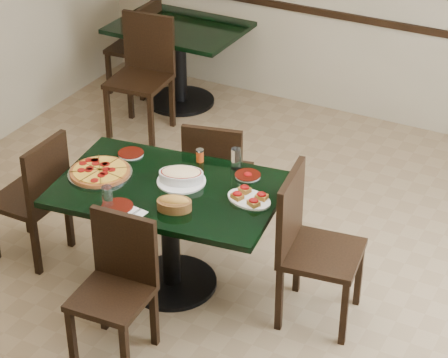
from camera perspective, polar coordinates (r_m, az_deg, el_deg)
The scene contains 20 objects.
floor at distance 5.84m, azimuth -1.06°, elevation -6.44°, with size 5.50×5.50×0.00m, color #7B6647.
main_table at distance 5.46m, azimuth -3.58°, elevation -2.14°, with size 1.48×1.05×0.75m.
back_table at distance 7.91m, azimuth -2.94°, elevation 8.45°, with size 1.15×0.84×0.75m.
chair_far at distance 6.02m, azimuth -0.52°, elevation 0.47°, with size 0.50×0.50×0.88m.
chair_near at distance 5.05m, azimuth -6.97°, elevation -6.54°, with size 0.44×0.44×0.88m.
chair_right at distance 5.25m, azimuth 5.49°, elevation -3.96°, with size 0.52×0.52×0.98m.
chair_left at distance 5.89m, azimuth -12.14°, elevation -0.87°, with size 0.42×0.42×0.90m.
back_chair_near at distance 7.46m, azimuth -5.27°, elevation 7.28°, with size 0.51×0.51×1.00m.
back_chair_left at distance 8.19m, azimuth -5.47°, elevation 8.89°, with size 0.44×0.44×0.88m.
pepperoni_pizza at distance 5.53m, azimuth -8.11°, elevation 0.48°, with size 0.41×0.41×0.04m.
lasagna_casserole at distance 5.39m, azimuth -2.81°, elevation 0.22°, with size 0.32×0.31×0.09m.
bread_basket at distance 5.13m, azimuth -3.27°, elevation -1.62°, with size 0.25×0.21×0.09m.
bruschetta_platter at distance 5.21m, azimuth 1.65°, elevation -1.18°, with size 0.33×0.26×0.05m.
side_plate_near at distance 5.19m, azimuth -6.97°, elevation -1.82°, with size 0.19×0.19×0.02m.
side_plate_far_r at distance 5.46m, azimuth 1.56°, elevation 0.25°, with size 0.16×0.16×0.03m.
side_plate_far_l at distance 5.73m, azimuth -6.10°, elevation 1.67°, with size 0.17×0.17×0.02m.
napkin_setting at distance 5.12m, azimuth -6.13°, elevation -2.29°, with size 0.17×0.17×0.01m.
water_glass_a at distance 5.51m, azimuth 0.79°, elevation 1.34°, with size 0.07×0.07×0.14m, color white.
water_glass_b at distance 5.17m, azimuth -7.62°, elevation -1.17°, with size 0.06×0.06×0.14m, color white.
pepper_shaker at distance 5.61m, azimuth -1.59°, elevation 1.56°, with size 0.05×0.05×0.09m.
Camera 1 is at (2.27, -4.05, 3.54)m, focal length 70.00 mm.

